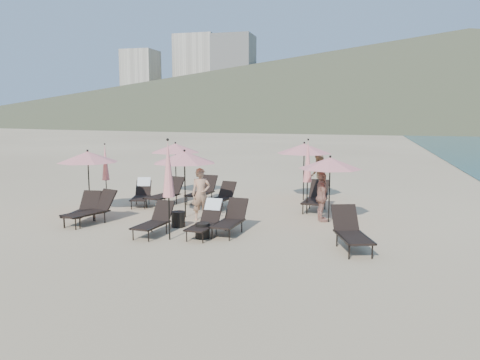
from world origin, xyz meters
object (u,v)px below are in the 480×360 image
(lounger_6, at_px, (142,193))
(umbrella_open_0, at_px, (88,157))
(umbrella_open_2, at_px, (330,163))
(lounger_10, at_px, (316,197))
(lounger_9, at_px, (221,196))
(umbrella_closed_1, at_px, (308,162))
(beachgoer_b, at_px, (319,175))
(beachgoer_a, at_px, (201,194))
(lounger_4, at_px, (231,219))
(side_table_1, at_px, (202,231))
(lounger_7, at_px, (166,193))
(umbrella_open_3, at_px, (175,148))
(lounger_3, at_px, (206,219))
(umbrella_open_4, at_px, (304,149))
(lounger_1, at_px, (92,209))
(lounger_0, at_px, (83,209))
(umbrella_closed_2, at_px, (105,163))
(lounger_5, at_px, (351,231))
(umbrella_open_1, at_px, (185,157))
(lounger_8, at_px, (203,190))
(umbrella_closed_0, at_px, (168,170))
(side_table_0, at_px, (178,219))
(beachgoer_c, at_px, (322,197))
(lounger_2, at_px, (155,220))

(lounger_6, xyz_separation_m, umbrella_open_0, (-1.06, -1.85, 1.50))
(umbrella_open_2, bearing_deg, lounger_10, 108.78)
(lounger_9, xyz_separation_m, umbrella_closed_1, (3.21, -0.27, 1.40))
(beachgoer_b, bearing_deg, beachgoer_a, -46.02)
(lounger_4, relative_size, lounger_10, 0.90)
(umbrella_open_0, xyz_separation_m, side_table_1, (4.95, -2.12, -1.77))
(lounger_7, distance_m, umbrella_open_3, 2.74)
(lounger_3, xyz_separation_m, umbrella_open_3, (-3.54, 6.15, 1.56))
(umbrella_open_0, relative_size, umbrella_open_4, 0.95)
(lounger_1, bearing_deg, beachgoer_b, 67.08)
(lounger_4, bearing_deg, lounger_1, -176.26)
(lounger_9, xyz_separation_m, beachgoer_b, (3.20, 3.59, 0.46))
(lounger_10, distance_m, beachgoer_b, 3.17)
(lounger_0, distance_m, lounger_4, 4.91)
(umbrella_closed_2, bearing_deg, beachgoer_b, 32.06)
(lounger_5, xyz_separation_m, umbrella_open_1, (-5.50, 2.44, 1.54))
(umbrella_open_2, xyz_separation_m, umbrella_closed_2, (-8.20, 0.31, -0.23))
(lounger_8, bearing_deg, lounger_0, -112.30)
(umbrella_open_0, distance_m, umbrella_closed_0, 4.84)
(lounger_6, distance_m, umbrella_open_3, 2.94)
(umbrella_closed_0, bearing_deg, umbrella_closed_2, 138.59)
(umbrella_closed_0, xyz_separation_m, umbrella_closed_2, (-4.15, 3.66, -0.28))
(lounger_0, relative_size, lounger_6, 1.00)
(lounger_10, xyz_separation_m, beachgoer_b, (-0.24, 3.14, 0.41))
(lounger_1, xyz_separation_m, umbrella_open_0, (-0.97, 1.38, 1.51))
(lounger_8, bearing_deg, umbrella_open_2, -17.80)
(lounger_0, xyz_separation_m, umbrella_closed_1, (6.69, 3.24, 1.38))
(lounger_8, relative_size, umbrella_closed_2, 0.75)
(umbrella_open_0, relative_size, side_table_0, 4.63)
(lounger_6, bearing_deg, lounger_3, -60.36)
(lounger_4, height_order, lounger_7, lounger_7)
(beachgoer_c, bearing_deg, umbrella_open_3, 44.82)
(lounger_5, distance_m, lounger_10, 4.97)
(lounger_3, height_order, lounger_9, lounger_3)
(lounger_4, height_order, umbrella_closed_1, umbrella_closed_1)
(umbrella_closed_0, bearing_deg, lounger_3, 40.24)
(lounger_8, bearing_deg, umbrella_closed_2, -141.40)
(lounger_4, bearing_deg, umbrella_closed_2, 159.76)
(lounger_2, xyz_separation_m, side_table_0, (0.27, 1.08, -0.18))
(lounger_10, height_order, umbrella_open_3, umbrella_open_3)
(lounger_7, height_order, beachgoer_c, beachgoer_c)
(umbrella_closed_0, bearing_deg, umbrella_open_1, 103.27)
(lounger_8, distance_m, lounger_10, 4.54)
(umbrella_open_0, bearing_deg, beachgoer_a, 0.79)
(umbrella_open_0, xyz_separation_m, umbrella_open_4, (6.86, 4.55, 0.11))
(lounger_0, bearing_deg, beachgoer_c, 9.71)
(lounger_1, xyz_separation_m, side_table_1, (3.98, -0.75, -0.26))
(lounger_2, bearing_deg, lounger_0, 169.86)
(lounger_8, bearing_deg, lounger_10, -0.08)
(lounger_2, relative_size, umbrella_open_2, 0.75)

